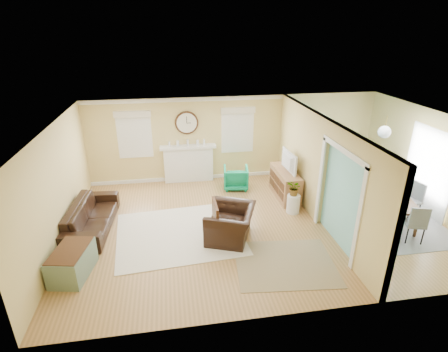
{
  "coord_description": "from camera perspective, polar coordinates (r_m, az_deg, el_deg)",
  "views": [
    {
      "loc": [
        -2.03,
        -7.29,
        4.5
      ],
      "look_at": [
        -0.8,
        0.3,
        1.2
      ],
      "focal_mm": 28.0,
      "sensor_mm": 36.0,
      "label": 1
    }
  ],
  "objects": [
    {
      "name": "window_right",
      "position": [
        10.83,
        2.22,
        8.01
      ],
      "size": [
        1.05,
        0.13,
        1.42
      ],
      "color": "white",
      "rests_on": "wall_back"
    },
    {
      "name": "rug_grey",
      "position": [
        9.84,
        24.57,
        -6.25
      ],
      "size": [
        2.41,
        3.02,
        0.01
      ],
      "primitive_type": "cube",
      "color": "gray",
      "rests_on": "floor"
    },
    {
      "name": "ceiling",
      "position": [
        7.8,
        6.24,
        9.0
      ],
      "size": [
        9.0,
        6.0,
        0.02
      ],
      "primitive_type": "cube",
      "color": "white",
      "rests_on": "wall_back"
    },
    {
      "name": "french_doors",
      "position": [
        10.33,
        30.45,
        0.68
      ],
      "size": [
        0.06,
        1.7,
        2.2
      ],
      "color": "white",
      "rests_on": "ground"
    },
    {
      "name": "wall_clock",
      "position": [
        10.6,
        -6.11,
        8.64
      ],
      "size": [
        0.7,
        0.07,
        0.7
      ],
      "color": "#45220F",
      "rests_on": "wall_back"
    },
    {
      "name": "trunk",
      "position": [
        7.58,
        -23.55,
        -12.77
      ],
      "size": [
        0.79,
        1.1,
        0.58
      ],
      "color": "slate",
      "rests_on": "floor"
    },
    {
      "name": "credenza",
      "position": [
        10.03,
        9.9,
        -1.25
      ],
      "size": [
        0.5,
        1.47,
        0.8
      ],
      "color": "#9C6B43",
      "rests_on": "floor"
    },
    {
      "name": "floor",
      "position": [
        8.8,
        5.51,
        -7.63
      ],
      "size": [
        9.0,
        9.0,
        0.0
      ],
      "primitive_type": "plane",
      "color": "olive",
      "rests_on": "ground"
    },
    {
      "name": "partition",
      "position": [
        8.93,
        14.83,
        1.81
      ],
      "size": [
        0.17,
        6.0,
        2.6
      ],
      "color": "#DFC477",
      "rests_on": "ground"
    },
    {
      "name": "sofa",
      "position": [
        8.96,
        -20.79,
        -6.17
      ],
      "size": [
        1.03,
        2.31,
        0.66
      ],
      "primitive_type": "imported",
      "rotation": [
        0.0,
        0.0,
        1.5
      ],
      "color": "black",
      "rests_on": "floor"
    },
    {
      "name": "wall_left",
      "position": [
        8.34,
        -25.64,
        -1.78
      ],
      "size": [
        0.02,
        6.0,
        2.6
      ],
      "primitive_type": "cube",
      "color": "#DFC477",
      "rests_on": "ground"
    },
    {
      "name": "rug_jute",
      "position": [
        7.52,
        9.92,
        -13.87
      ],
      "size": [
        2.15,
        1.83,
        0.01
      ],
      "primitive_type": "cube",
      "rotation": [
        0.0,
        0.0,
        -0.1
      ],
      "color": "#95825F",
      "rests_on": "floor"
    },
    {
      "name": "wall_right",
      "position": [
        10.29,
        30.87,
        1.72
      ],
      "size": [
        0.02,
        6.0,
        2.6
      ],
      "primitive_type": "cube",
      "color": "#DFC477",
      "rests_on": "ground"
    },
    {
      "name": "wall_front",
      "position": [
        5.72,
        13.58,
        -11.53
      ],
      "size": [
        9.0,
        0.02,
        2.6
      ],
      "primitive_type": "cube",
      "color": "#DFC477",
      "rests_on": "ground"
    },
    {
      "name": "eames_chair",
      "position": [
        8.01,
        1.1,
        -7.76
      ],
      "size": [
        1.36,
        1.45,
        0.75
      ],
      "primitive_type": "imported",
      "rotation": [
        0.0,
        0.0,
        -1.94
      ],
      "color": "black",
      "rests_on": "floor"
    },
    {
      "name": "tv",
      "position": [
        9.77,
        10.07,
        2.37
      ],
      "size": [
        0.17,
        0.97,
        0.56
      ],
      "primitive_type": "imported",
      "rotation": [
        0.0,
        0.0,
        1.62
      ],
      "color": "black",
      "rests_on": "credenza"
    },
    {
      "name": "pendant",
      "position": [
        9.15,
        24.71,
        6.54
      ],
      "size": [
        0.3,
        0.3,
        0.55
      ],
      "color": "gold",
      "rests_on": "ceiling"
    },
    {
      "name": "dining_chair_w",
      "position": [
        9.28,
        21.29,
        -3.33
      ],
      "size": [
        0.47,
        0.47,
        1.02
      ],
      "color": "white",
      "rests_on": "floor"
    },
    {
      "name": "dining_chair_s",
      "position": [
        8.92,
        28.75,
        -6.27
      ],
      "size": [
        0.5,
        0.5,
        0.92
      ],
      "color": "gray",
      "rests_on": "floor"
    },
    {
      "name": "garden_stool",
      "position": [
        9.29,
        11.25,
        -4.48
      ],
      "size": [
        0.34,
        0.34,
        0.49
      ],
      "primitive_type": "cylinder",
      "color": "white",
      "rests_on": "floor"
    },
    {
      "name": "window_left",
      "position": [
        10.68,
        -14.45,
        7.06
      ],
      "size": [
        1.05,
        0.13,
        1.42
      ],
      "color": "white",
      "rests_on": "wall_back"
    },
    {
      "name": "wall_back",
      "position": [
        10.96,
        1.89,
        6.26
      ],
      "size": [
        9.0,
        0.02,
        2.6
      ],
      "primitive_type": "cube",
      "color": "#DFC477",
      "rests_on": "ground"
    },
    {
      "name": "dining_chair_n",
      "position": [
        10.5,
        21.88,
        -0.5
      ],
      "size": [
        0.48,
        0.48,
        0.97
      ],
      "color": "gray",
      "rests_on": "floor"
    },
    {
      "name": "rug_cream",
      "position": [
        8.41,
        -7.29,
        -9.26
      ],
      "size": [
        3.05,
        2.7,
        0.02
      ],
      "primitive_type": "cube",
      "rotation": [
        0.0,
        0.0,
        0.08
      ],
      "color": "beige",
      "rests_on": "floor"
    },
    {
      "name": "potted_plant",
      "position": [
        9.09,
        11.47,
        -1.94
      ],
      "size": [
        0.46,
        0.48,
        0.42
      ],
      "primitive_type": "imported",
      "rotation": [
        0.0,
        0.0,
        5.18
      ],
      "color": "#337F33",
      "rests_on": "garden_stool"
    },
    {
      "name": "dining_chair_e",
      "position": [
        9.98,
        28.27,
        -3.09
      ],
      "size": [
        0.48,
        0.48,
        0.93
      ],
      "color": "gray",
      "rests_on": "floor"
    },
    {
      "name": "green_chair",
      "position": [
        10.45,
        1.94,
        -0.27
      ],
      "size": [
        0.81,
        0.83,
        0.66
      ],
      "primitive_type": "imported",
      "rotation": [
        0.0,
        0.0,
        2.99
      ],
      "color": "#00784A",
      "rests_on": "floor"
    },
    {
      "name": "fireplace",
      "position": [
        10.9,
        -5.81,
        2.14
      ],
      "size": [
        1.7,
        0.3,
        1.17
      ],
      "color": "white",
      "rests_on": "ground"
    },
    {
      "name": "dining_table",
      "position": [
        9.7,
        24.89,
        -4.58
      ],
      "size": [
        1.42,
        2.05,
        0.66
      ],
      "primitive_type": "imported",
      "rotation": [
        0.0,
        0.0,
        1.36
      ],
      "color": "#45220F",
      "rests_on": "floor"
    }
  ]
}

